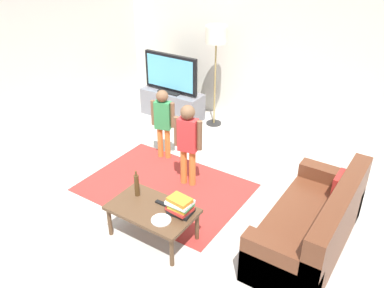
# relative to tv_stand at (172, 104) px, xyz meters

# --- Properties ---
(ground) EXTENTS (7.80, 7.80, 0.00)m
(ground) POSITION_rel_tv_stand_xyz_m (1.57, -2.30, -0.24)
(ground) COLOR #B2ADA3
(wall_back) EXTENTS (6.00, 0.12, 2.70)m
(wall_back) POSITION_rel_tv_stand_xyz_m (1.57, 0.70, 1.11)
(wall_back) COLOR silver
(wall_back) RESTS_ON ground
(wall_left) EXTENTS (0.12, 6.00, 2.70)m
(wall_left) POSITION_rel_tv_stand_xyz_m (-1.43, -2.30, 1.11)
(wall_left) COLOR silver
(wall_left) RESTS_ON ground
(area_rug) EXTENTS (2.20, 1.60, 0.01)m
(area_rug) POSITION_rel_tv_stand_xyz_m (1.30, -1.98, -0.24)
(area_rug) COLOR #9E2D28
(area_rug) RESTS_ON ground
(tv_stand) EXTENTS (1.20, 0.44, 0.50)m
(tv_stand) POSITION_rel_tv_stand_xyz_m (0.00, 0.00, 0.00)
(tv_stand) COLOR slate
(tv_stand) RESTS_ON ground
(tv) EXTENTS (1.10, 0.28, 0.71)m
(tv) POSITION_rel_tv_stand_xyz_m (-0.00, -0.02, 0.60)
(tv) COLOR black
(tv) RESTS_ON tv_stand
(couch) EXTENTS (0.80, 1.80, 0.86)m
(couch) POSITION_rel_tv_stand_xyz_m (3.42, -2.01, 0.05)
(couch) COLOR brown
(couch) RESTS_ON ground
(floor_lamp) EXTENTS (0.36, 0.36, 1.78)m
(floor_lamp) POSITION_rel_tv_stand_xyz_m (0.83, 0.15, 1.30)
(floor_lamp) COLOR #262626
(floor_lamp) RESTS_ON ground
(child_near_tv) EXTENTS (0.36, 0.20, 1.12)m
(child_near_tv) POSITION_rel_tv_stand_xyz_m (0.79, -1.31, 0.43)
(child_near_tv) COLOR orange
(child_near_tv) RESTS_ON ground
(child_center) EXTENTS (0.40, 0.19, 1.21)m
(child_center) POSITION_rel_tv_stand_xyz_m (1.51, -1.71, 0.48)
(child_center) COLOR orange
(child_center) RESTS_ON ground
(coffee_table) EXTENTS (1.00, 0.60, 0.42)m
(coffee_table) POSITION_rel_tv_stand_xyz_m (1.79, -2.86, 0.13)
(coffee_table) COLOR #513823
(coffee_table) RESTS_ON ground
(book_stack) EXTENTS (0.29, 0.24, 0.22)m
(book_stack) POSITION_rel_tv_stand_xyz_m (2.11, -2.76, 0.28)
(book_stack) COLOR black
(book_stack) RESTS_ON coffee_table
(bottle) EXTENTS (0.06, 0.06, 0.34)m
(bottle) POSITION_rel_tv_stand_xyz_m (1.49, -2.76, 0.32)
(bottle) COLOR #4C3319
(bottle) RESTS_ON coffee_table
(tv_remote) EXTENTS (0.17, 0.05, 0.02)m
(tv_remote) POSITION_rel_tv_stand_xyz_m (1.84, -2.74, 0.19)
(tv_remote) COLOR black
(tv_remote) RESTS_ON coffee_table
(plate) EXTENTS (0.22, 0.22, 0.02)m
(plate) POSITION_rel_tv_stand_xyz_m (2.01, -2.98, 0.18)
(plate) COLOR white
(plate) RESTS_ON coffee_table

